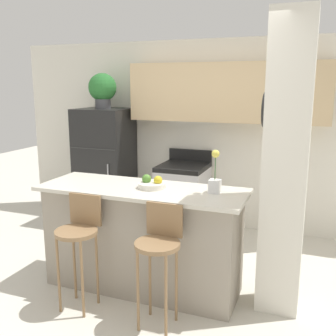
# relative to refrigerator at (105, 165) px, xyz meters

# --- Properties ---
(ground_plane) EXTENTS (14.00, 14.00, 0.00)m
(ground_plane) POSITION_rel_refrigerator_xyz_m (1.33, -1.62, -0.81)
(ground_plane) COLOR beige
(wall_back) EXTENTS (5.60, 0.38, 2.55)m
(wall_back) POSITION_rel_refrigerator_xyz_m (1.48, 0.30, 0.71)
(wall_back) COLOR silver
(wall_back) RESTS_ON ground_plane
(pillar_right) EXTENTS (0.38, 0.32, 2.55)m
(pillar_right) POSITION_rel_refrigerator_xyz_m (2.60, -1.50, 0.46)
(pillar_right) COLOR silver
(pillar_right) RESTS_ON ground_plane
(counter_bar) EXTENTS (1.97, 0.71, 1.01)m
(counter_bar) POSITION_rel_refrigerator_xyz_m (1.33, -1.62, -0.30)
(counter_bar) COLOR gray
(counter_bar) RESTS_ON ground_plane
(refrigerator) EXTENTS (0.73, 0.66, 1.63)m
(refrigerator) POSITION_rel_refrigerator_xyz_m (0.00, 0.00, 0.00)
(refrigerator) COLOR black
(refrigerator) RESTS_ON ground_plane
(stove_range) EXTENTS (0.61, 0.67, 1.07)m
(stove_range) POSITION_rel_refrigerator_xyz_m (1.19, 0.00, -0.35)
(stove_range) COLOR silver
(stove_range) RESTS_ON ground_plane
(bar_stool_left) EXTENTS (0.37, 0.37, 1.01)m
(bar_stool_left) POSITION_rel_refrigerator_xyz_m (0.95, -2.12, -0.13)
(bar_stool_left) COLOR olive
(bar_stool_left) RESTS_ON ground_plane
(bar_stool_right) EXTENTS (0.37, 0.37, 1.01)m
(bar_stool_right) POSITION_rel_refrigerator_xyz_m (1.71, -2.12, -0.13)
(bar_stool_right) COLOR olive
(bar_stool_right) RESTS_ON ground_plane
(potted_plant_on_fridge) EXTENTS (0.39, 0.39, 0.48)m
(potted_plant_on_fridge) POSITION_rel_refrigerator_xyz_m (-0.00, 0.00, 1.08)
(potted_plant_on_fridge) COLOR #4C4C51
(potted_plant_on_fridge) RESTS_ON refrigerator
(orchid_vase) EXTENTS (0.10, 0.10, 0.39)m
(orchid_vase) POSITION_rel_refrigerator_xyz_m (2.01, -1.55, 0.32)
(orchid_vase) COLOR white
(orchid_vase) RESTS_ON counter_bar
(fruit_bowl) EXTENTS (0.26, 0.26, 0.12)m
(fruit_bowl) POSITION_rel_refrigerator_xyz_m (1.42, -1.59, 0.24)
(fruit_bowl) COLOR silver
(fruit_bowl) RESTS_ON counter_bar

